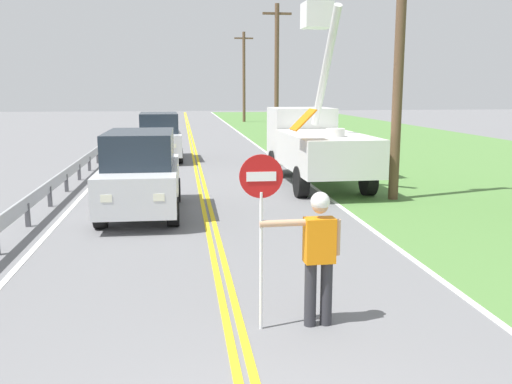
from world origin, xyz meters
The scene contains 14 objects.
grass_verge_right centered at (11.60, 20.00, 0.00)m, with size 16.00×110.00×0.01m, color #517F3D.
centerline_yellow_left centered at (-0.09, 20.00, 0.01)m, with size 0.11×110.00×0.01m, color yellow.
centerline_yellow_right centered at (0.09, 20.00, 0.01)m, with size 0.11×110.00×0.01m, color yellow.
edge_line_right centered at (3.60, 20.00, 0.01)m, with size 0.12×110.00×0.01m, color silver.
edge_line_left centered at (-3.60, 20.00, 0.01)m, with size 0.12×110.00×0.01m, color silver.
flagger_worker centered at (1.12, 3.58, 1.05)m, with size 1.09×0.25×1.83m.
stop_sign_paddle centered at (0.35, 3.55, 1.71)m, with size 0.56×0.04×2.33m.
utility_bucket_truck centered at (3.80, 15.12, 1.43)m, with size 2.67×6.85×5.88m.
oncoming_suv_nearest centered at (-1.67, 10.91, 1.06)m, with size 1.96×4.63×2.10m.
oncoming_suv_second centered at (-1.60, 22.07, 1.06)m, with size 2.05×4.67×2.10m.
utility_pole_near centered at (5.40, 11.93, 4.19)m, with size 1.80×0.28×8.01m.
utility_pole_mid centered at (5.39, 32.05, 4.33)m, with size 1.80×0.28×8.30m.
utility_pole_far centered at (5.51, 51.48, 4.43)m, with size 1.80×0.28×8.49m.
guardrail_left_shoulder centered at (-4.20, 15.58, 0.52)m, with size 0.10×32.00×0.71m.
Camera 1 is at (-0.65, -3.43, 3.14)m, focal length 39.59 mm.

